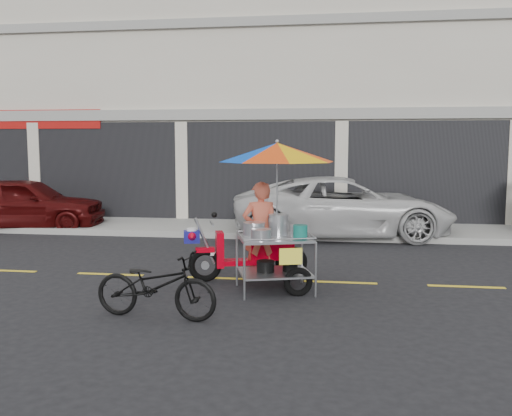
# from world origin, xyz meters

# --- Properties ---
(ground) EXTENTS (90.00, 90.00, 0.00)m
(ground) POSITION_xyz_m (0.00, 0.00, 0.00)
(ground) COLOR black
(sidewalk) EXTENTS (45.00, 3.00, 0.15)m
(sidewalk) POSITION_xyz_m (0.00, 5.50, 0.07)
(sidewalk) COLOR gray
(sidewalk) RESTS_ON ground
(shophouse_block) EXTENTS (36.00, 8.11, 10.40)m
(shophouse_block) POSITION_xyz_m (2.82, 10.59, 4.24)
(shophouse_block) COLOR beige
(shophouse_block) RESTS_ON ground
(centerline) EXTENTS (42.00, 0.10, 0.01)m
(centerline) POSITION_xyz_m (0.00, 0.00, 0.00)
(centerline) COLOR gold
(centerline) RESTS_ON ground
(maroon_sedan) EXTENTS (4.39, 2.37, 1.42)m
(maroon_sedan) POSITION_xyz_m (-8.35, 4.70, 0.71)
(maroon_sedan) COLOR #3E0707
(maroon_sedan) RESTS_ON ground
(white_pickup) EXTENTS (5.64, 3.18, 1.49)m
(white_pickup) POSITION_xyz_m (0.05, 4.70, 0.74)
(white_pickup) COLOR silver
(white_pickup) RESTS_ON ground
(near_bicycle) EXTENTS (1.74, 0.78, 0.88)m
(near_bicycle) POSITION_xyz_m (-2.40, -2.31, 0.44)
(near_bicycle) COLOR black
(near_bicycle) RESTS_ON ground
(food_vendor_rig) EXTENTS (2.72, 2.26, 2.36)m
(food_vendor_rig) POSITION_xyz_m (-1.14, -0.40, 1.48)
(food_vendor_rig) COLOR black
(food_vendor_rig) RESTS_ON ground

